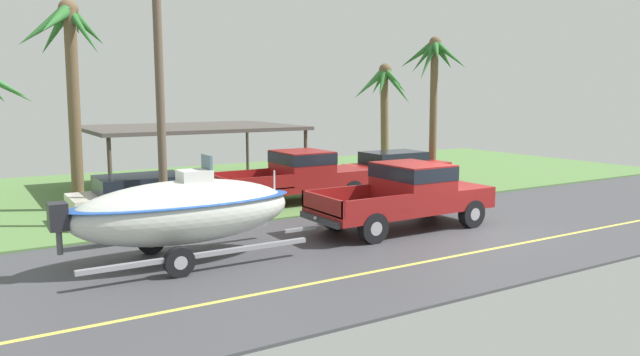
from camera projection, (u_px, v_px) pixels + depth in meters
The scene contains 11 objects.
ground at pixel (312, 190), 23.75m from camera, with size 36.00×22.00×0.11m.
pickup_truck_towing at pixel (411, 192), 16.94m from camera, with size 5.56×2.09×1.85m.
boat_on_trailer at pixel (184, 211), 13.47m from camera, with size 6.29×2.34×2.42m.
parked_pickup_background at pixel (301, 174), 20.67m from camera, with size 5.79×1.98×1.84m.
parked_sedan_near at pixel (147, 198), 17.98m from camera, with size 4.49×1.91×1.38m.
parked_sedan_far at pixel (396, 168), 25.24m from camera, with size 4.46×1.90×1.38m.
carport_awning at pixel (190, 128), 23.81m from camera, with size 7.99×5.99×2.52m.
palm_tree_near_left at pixel (385, 92), 29.99m from camera, with size 3.22×3.01×5.31m.
palm_tree_near_right at pixel (434, 69), 26.23m from camera, with size 2.55×3.08×6.28m.
palm_tree_far_left at pixel (67, 54), 18.47m from camera, with size 2.83×3.05×6.70m.
utility_pole at pixel (159, 65), 16.39m from camera, with size 0.24×1.80×8.86m.
Camera 1 is at (-11.99, -11.78, 3.81)m, focal length 33.47 mm.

